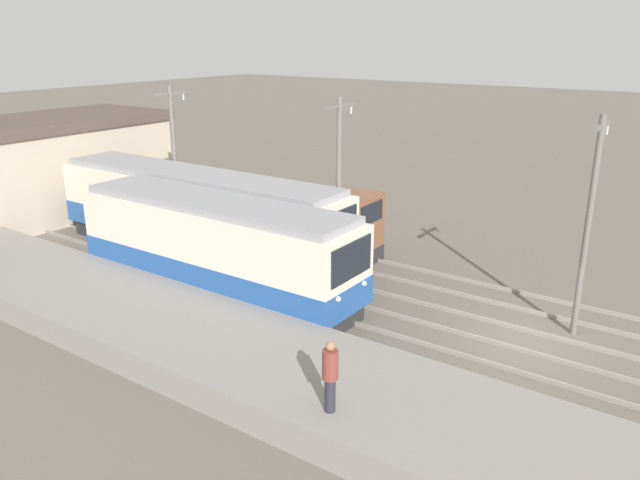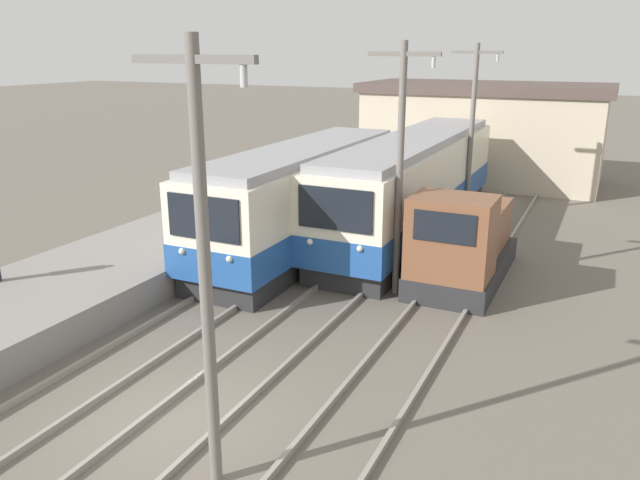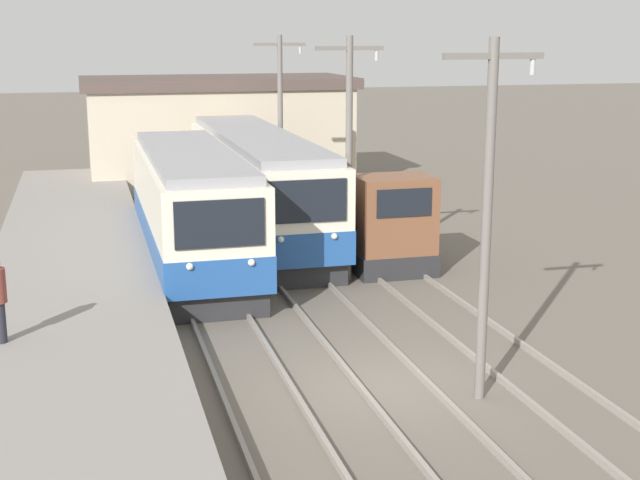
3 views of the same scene
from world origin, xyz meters
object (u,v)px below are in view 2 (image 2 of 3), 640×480
object	(u,v)px
shunting_locomotive	(463,244)
catenary_mast_near	(205,261)
commuter_train_center	(413,189)
catenary_mast_mid	(400,163)
catenary_mast_far	(472,127)
commuter_train_left	(303,203)

from	to	relation	value
shunting_locomotive	catenary_mast_near	xyz separation A→B (m)	(-1.49, -11.04, 2.66)
commuter_train_center	catenary_mast_mid	distance (m)	6.91
catenary_mast_near	catenary_mast_far	bearing A→B (deg)	90.00
commuter_train_center	shunting_locomotive	bearing A→B (deg)	-56.65
commuter_train_left	shunting_locomotive	world-z (taller)	commuter_train_left
commuter_train_center	catenary_mast_near	size ratio (longest dim) A/B	2.11
catenary_mast_far	shunting_locomotive	bearing A→B (deg)	-78.55
commuter_train_left	catenary_mast_far	world-z (taller)	catenary_mast_far
commuter_train_left	commuter_train_center	xyz separation A→B (m)	(2.80, 3.88, 0.01)
commuter_train_center	shunting_locomotive	xyz separation A→B (m)	(3.00, -4.56, -0.52)
shunting_locomotive	catenary_mast_far	world-z (taller)	catenary_mast_far
catenary_mast_mid	catenary_mast_far	bearing A→B (deg)	90.00
shunting_locomotive	commuter_train_center	bearing A→B (deg)	123.35
commuter_train_center	catenary_mast_mid	size ratio (longest dim) A/B	2.11
commuter_train_left	catenary_mast_near	size ratio (longest dim) A/B	1.65
catenary_mast_mid	catenary_mast_far	xyz separation A→B (m)	(0.00, 9.21, 0.00)
catenary_mast_near	catenary_mast_far	xyz separation A→B (m)	(0.00, 18.41, 0.00)
shunting_locomotive	catenary_mast_far	distance (m)	7.98
shunting_locomotive	catenary_mast_mid	world-z (taller)	catenary_mast_mid
commuter_train_center	catenary_mast_far	distance (m)	3.84
commuter_train_center	catenary_mast_near	world-z (taller)	catenary_mast_near
commuter_train_center	catenary_mast_far	xyz separation A→B (m)	(1.51, 2.81, 2.14)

